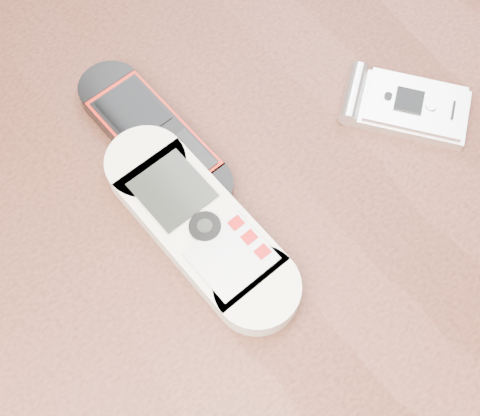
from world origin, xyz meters
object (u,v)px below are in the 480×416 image
Objects in this scene: table at (235,268)px; nokia_white at (199,225)px; nokia_black_red at (154,137)px; motorola_razr at (411,106)px.

nokia_white reaches higher than table.
nokia_black_red is 0.20m from motorola_razr.
table is at bearing -18.07° from nokia_white.
nokia_white is at bearing 163.10° from table.
motorola_razr is (0.19, -0.02, -0.00)m from nokia_white.
nokia_white reaches higher than motorola_razr.
motorola_razr is at bearing -32.52° from nokia_black_red.
nokia_black_red reaches higher than table.
table is at bearing 138.86° from motorola_razr.
motorola_razr is at bearing -7.99° from nokia_white.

